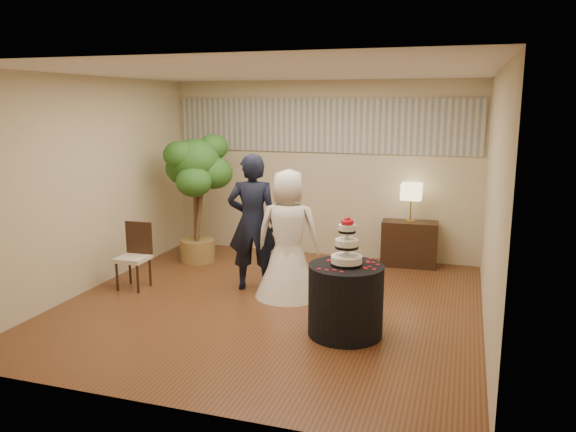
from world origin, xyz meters
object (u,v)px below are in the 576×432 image
(groom, at_px, (253,222))
(cake_table, at_px, (346,300))
(bride, at_px, (288,234))
(table_lamp, at_px, (411,203))
(side_chair, at_px, (133,257))
(console, at_px, (409,244))
(ficus_tree, at_px, (196,198))
(wedding_cake, at_px, (347,241))

(groom, xyz_separation_m, cake_table, (1.49, -1.12, -0.52))
(bride, bearing_deg, table_lamp, -135.91)
(table_lamp, height_order, side_chair, table_lamp)
(bride, bearing_deg, console, -135.91)
(ficus_tree, height_order, side_chair, ficus_tree)
(ficus_tree, distance_m, side_chair, 1.58)
(wedding_cake, relative_size, table_lamp, 0.90)
(table_lamp, bearing_deg, side_chair, -147.14)
(groom, height_order, ficus_tree, ficus_tree)
(bride, distance_m, wedding_cake, 1.39)
(bride, height_order, wedding_cake, bride)
(wedding_cake, bearing_deg, ficus_tree, 143.28)
(console, height_order, ficus_tree, ficus_tree)
(console, bearing_deg, table_lamp, 0.00)
(console, distance_m, table_lamp, 0.64)
(cake_table, height_order, ficus_tree, ficus_tree)
(bride, height_order, cake_table, bride)
(console, relative_size, ficus_tree, 0.41)
(bride, bearing_deg, wedding_cake, 124.23)
(groom, distance_m, wedding_cake, 1.87)
(bride, relative_size, console, 1.99)
(console, height_order, side_chair, side_chair)
(wedding_cake, bearing_deg, table_lamp, 82.27)
(cake_table, bearing_deg, table_lamp, 82.27)
(console, bearing_deg, cake_table, -101.07)
(console, height_order, table_lamp, table_lamp)
(groom, relative_size, ficus_tree, 0.90)
(groom, relative_size, bride, 1.10)
(bride, relative_size, cake_table, 2.06)
(wedding_cake, height_order, side_chair, wedding_cake)
(bride, xyz_separation_m, wedding_cake, (0.96, -0.99, 0.21))
(wedding_cake, height_order, table_lamp, wedding_cake)
(bride, bearing_deg, side_chair, -0.15)
(console, distance_m, ficus_tree, 3.34)
(groom, bearing_deg, wedding_cake, 129.19)
(table_lamp, bearing_deg, wedding_cake, -97.73)
(bride, xyz_separation_m, table_lamp, (1.34, 1.85, 0.16))
(cake_table, relative_size, console, 0.97)
(cake_table, relative_size, ficus_tree, 0.40)
(bride, distance_m, ficus_tree, 2.16)
(console, bearing_deg, bride, -129.38)
(groom, height_order, console, groom)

